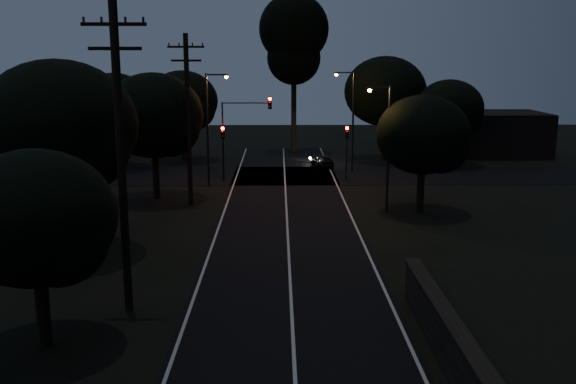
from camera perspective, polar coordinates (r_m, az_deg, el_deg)
name	(u,v)px	position (r m, az deg, el deg)	size (l,w,h in m)	color
road_surface	(286,208)	(39.52, -0.15, -1.39)	(60.00, 70.00, 0.03)	black
utility_pole_mid	(121,155)	(23.26, -14.64, 3.17)	(2.20, 0.30, 11.00)	black
utility_pole_far	(188,117)	(39.89, -8.87, 6.56)	(2.20, 0.30, 10.50)	black
tree_left_b	(40,222)	(21.19, -21.18, -2.50)	(5.03, 5.03, 6.39)	black
tree_left_c	(63,130)	(30.96, -19.35, 5.21)	(7.17, 7.17, 9.06)	black
tree_left_d	(157,118)	(42.11, -11.60, 6.48)	(6.44, 6.44, 8.17)	black
tree_far_nw	(185,102)	(57.94, -9.17, 7.87)	(6.29, 6.29, 7.96)	black
tree_far_w	(117,107)	(55.00, -14.97, 7.35)	(6.16, 6.16, 7.86)	black
tree_far_ne	(388,93)	(58.09, 8.90, 8.67)	(7.27, 7.27, 9.20)	black
tree_far_e	(452,110)	(56.33, 14.37, 7.08)	(5.73, 5.73, 7.27)	black
tree_right_a	(426,137)	(38.49, 12.21, 4.81)	(5.50, 5.50, 6.99)	black
tall_pine	(294,38)	(62.37, 0.53, 13.50)	(6.60, 6.60, 15.01)	black
building_left	(67,133)	(62.85, -19.01, 4.97)	(10.00, 8.00, 4.40)	black
building_right	(494,133)	(64.10, 17.86, 4.99)	(9.00, 7.00, 4.00)	black
signal_left	(223,143)	(47.92, -5.80, 4.34)	(0.28, 0.35, 4.10)	black
signal_right	(347,143)	(48.00, 5.24, 4.36)	(0.28, 0.35, 4.10)	black
signal_mast	(245,123)	(47.63, -3.80, 6.15)	(3.70, 0.35, 6.25)	black
streetlight_a	(210,122)	(45.81, -6.94, 6.23)	(1.66, 0.26, 8.00)	black
streetlight_b	(351,114)	(51.85, 5.60, 6.92)	(1.66, 0.26, 8.00)	black
streetlight_c	(386,140)	(38.16, 8.68, 4.61)	(1.46, 0.26, 7.50)	black
car	(322,161)	(54.14, 3.06, 2.79)	(1.25, 3.12, 1.06)	black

